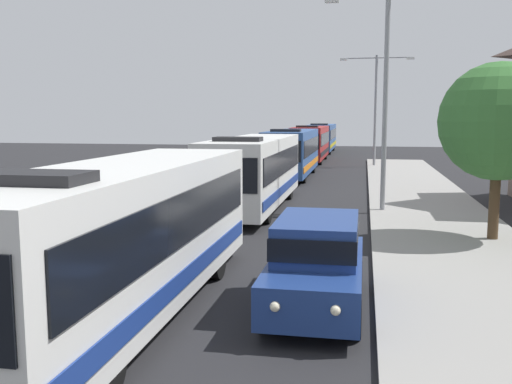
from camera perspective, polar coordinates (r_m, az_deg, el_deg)
The scene contains 9 objects.
bus_lead at distance 11.55m, azimuth -13.04°, elevation -4.05°, with size 2.58×10.67×3.21m.
bus_second_in_line at distance 24.57m, azimuth -0.14°, elevation 2.24°, with size 2.58×11.00×3.21m.
bus_middle at distance 37.48m, azimuth 3.63°, elevation 4.07°, with size 2.58×10.74×3.21m.
bus_fourth_in_line at distance 50.36m, azimuth 5.46°, elevation 4.94°, with size 2.58×10.80×3.21m.
bus_rear at distance 63.52m, azimuth 6.56°, elevation 5.47°, with size 2.58×12.23×3.21m.
white_suv at distance 11.92m, azimuth 6.07°, elevation -6.77°, with size 1.86×4.64×1.90m.
streetlamp_mid at distance 23.90m, azimuth 12.82°, elevation 10.74°, with size 4.97×0.28×8.70m.
streetlamp_far at distance 45.74m, azimuth 11.84°, elevation 9.07°, with size 5.57×0.28×8.45m.
roadside_tree at distance 19.15m, azimuth 23.03°, elevation 6.45°, with size 3.64×3.64×5.48m.
Camera 1 is at (3.30, 2.90, 3.98)m, focal length 40.15 mm.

